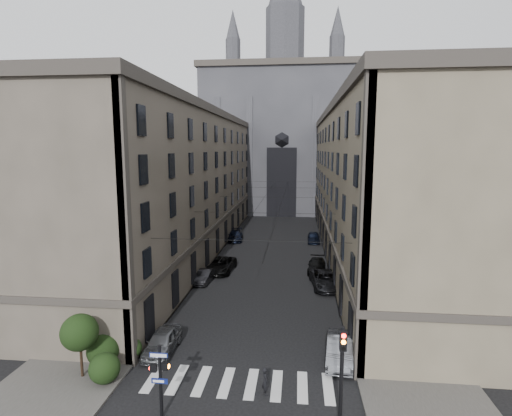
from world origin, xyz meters
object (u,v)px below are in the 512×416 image
(car_right_near, at_px, (340,349))
(car_left_midnear, at_px, (205,276))
(gothic_tower, at_px, (284,131))
(pedestrian_signal_left, at_px, (160,376))
(car_left_near, at_px, (162,342))
(car_left_midfar, at_px, (221,265))
(car_right_far, at_px, (314,237))
(pedestrian, at_px, (265,381))
(traffic_light_right, at_px, (342,364))
(car_right_midfar, at_px, (317,266))
(car_right_midnear, at_px, (325,280))
(car_left_far, at_px, (235,236))

(car_right_near, bearing_deg, car_left_midnear, 137.35)
(gothic_tower, bearing_deg, pedestrian_signal_left, -92.74)
(car_left_near, height_order, car_left_midfar, car_left_midfar)
(car_left_midnear, relative_size, car_left_midfar, 0.71)
(car_right_far, relative_size, pedestrian, 2.80)
(car_left_near, bearing_deg, traffic_light_right, -28.44)
(car_right_midfar, bearing_deg, car_left_near, -115.83)
(traffic_light_right, height_order, car_right_midfar, traffic_light_right)
(pedestrian, bearing_deg, car_left_near, 39.38)
(pedestrian_signal_left, height_order, car_right_midnear, pedestrian_signal_left)
(gothic_tower, relative_size, car_left_midfar, 10.40)
(gothic_tower, height_order, car_left_far, gothic_tower)
(gothic_tower, relative_size, car_right_midfar, 11.96)
(car_right_midfar, bearing_deg, car_right_midnear, -78.84)
(car_left_midnear, height_order, car_right_far, car_right_far)
(car_left_near, relative_size, car_left_far, 0.87)
(pedestrian, bearing_deg, traffic_light_right, -141.12)
(car_right_far, distance_m, pedestrian, 37.92)
(car_left_far, bearing_deg, car_left_midfar, -93.03)
(car_left_near, distance_m, car_right_midfar, 22.35)
(car_right_midnear, distance_m, car_right_far, 19.58)
(car_left_near, distance_m, car_left_midnear, 14.41)
(traffic_light_right, distance_m, car_right_midfar, 25.55)
(pedestrian, bearing_deg, car_right_near, -70.38)
(traffic_light_right, height_order, car_left_near, traffic_light_right)
(car_left_near, relative_size, car_right_midfar, 0.92)
(car_right_midnear, xyz_separation_m, pedestrian, (-4.53, -18.12, 0.00))
(car_right_midnear, bearing_deg, car_right_far, 85.38)
(car_left_near, relative_size, car_right_far, 1.00)
(car_left_near, bearing_deg, car_left_midfar, 88.24)
(pedestrian_signal_left, xyz_separation_m, car_left_near, (-2.21, 6.56, -1.56))
(car_right_near, bearing_deg, car_right_midfar, 98.24)
(traffic_light_right, xyz_separation_m, car_right_midfar, (-0.03, 25.42, -2.59))
(pedestrian_signal_left, distance_m, car_right_near, 11.90)
(traffic_light_right, bearing_deg, car_right_near, 84.54)
(traffic_light_right, xyz_separation_m, car_right_far, (0.16, 39.87, -2.53))
(car_left_far, bearing_deg, pedestrian_signal_left, -92.60)
(car_left_midfar, relative_size, car_right_midnear, 0.98)
(car_left_near, distance_m, car_right_near, 11.92)
(car_right_far, bearing_deg, car_right_near, -88.11)
(pedestrian_signal_left, relative_size, car_left_midfar, 0.72)
(pedestrian_signal_left, distance_m, car_left_midnear, 21.20)
(car_right_midfar, xyz_separation_m, pedestrian, (-3.93, -23.25, 0.09))
(car_right_midnear, bearing_deg, pedestrian, -109.84)
(traffic_light_right, relative_size, car_left_near, 1.16)
(gothic_tower, distance_m, car_right_midfar, 50.90)
(car_right_near, height_order, car_right_far, car_right_near)
(pedestrian_signal_left, height_order, traffic_light_right, traffic_light_right)
(gothic_tower, distance_m, traffic_light_right, 74.67)
(car_left_midnear, distance_m, car_right_near, 18.90)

